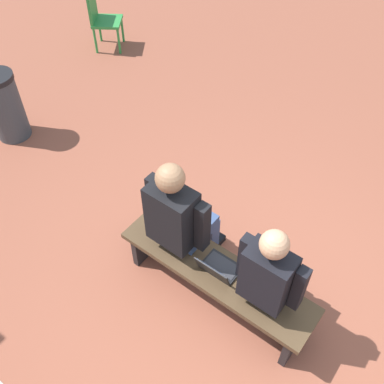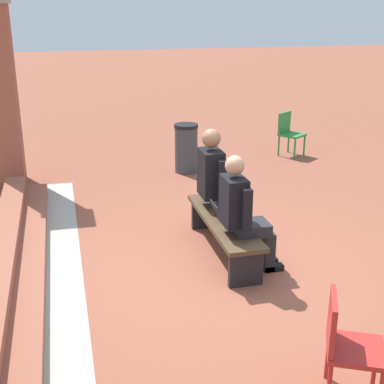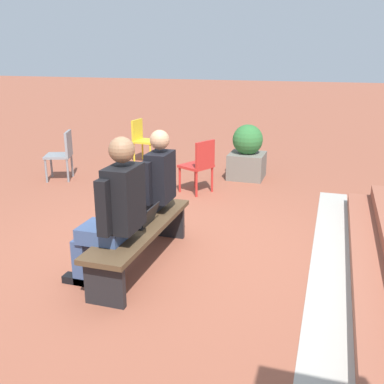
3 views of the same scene
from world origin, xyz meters
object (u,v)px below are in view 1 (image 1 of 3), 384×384
(person_adult, at_px, (181,217))
(person_student, at_px, (272,276))
(plastic_chair_near_bench_left, at_px, (101,18))
(litter_bin, at_px, (5,106))
(laptop, at_px, (218,268))
(bench, at_px, (216,275))

(person_adult, bearing_deg, person_student, 179.68)
(plastic_chair_near_bench_left, relative_size, litter_bin, 0.98)
(person_student, height_order, laptop, person_student)
(person_student, relative_size, person_adult, 0.94)
(laptop, xyz_separation_m, litter_bin, (3.34, -0.35, -0.07))
(person_student, height_order, person_adult, person_adult)
(person_adult, relative_size, plastic_chair_near_bench_left, 1.71)
(laptop, distance_m, plastic_chair_near_bench_left, 4.70)
(litter_bin, bearing_deg, plastic_chair_near_bench_left, -74.78)
(bench, xyz_separation_m, laptop, (-0.02, 0.01, 0.15))
(bench, relative_size, litter_bin, 2.09)
(person_adult, distance_m, laptop, 0.53)
(bench, bearing_deg, person_adult, -9.54)
(laptop, distance_m, litter_bin, 3.36)
(bench, distance_m, laptop, 0.15)
(person_adult, distance_m, litter_bin, 2.92)
(plastic_chair_near_bench_left, bearing_deg, person_adult, 144.68)
(bench, xyz_separation_m, litter_bin, (3.32, -0.33, 0.08))
(bench, xyz_separation_m, plastic_chair_near_bench_left, (3.92, -2.54, 0.13))
(person_adult, bearing_deg, bench, 170.46)
(plastic_chair_near_bench_left, bearing_deg, person_student, 150.53)
(bench, height_order, person_student, person_student)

